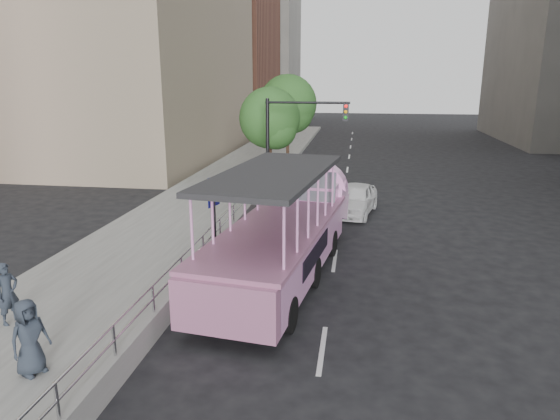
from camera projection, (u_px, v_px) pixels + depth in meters
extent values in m
plane|color=black|center=(291.00, 309.00, 13.77)|extent=(160.00, 160.00, 0.00)
cube|color=#A1A29C|center=(201.00, 207.00, 24.14)|extent=(5.50, 80.00, 0.30)
cube|color=gray|center=(203.00, 261.00, 16.02)|extent=(0.24, 30.00, 0.36)
cylinder|color=#BABABF|center=(57.00, 401.00, 8.25)|extent=(0.07, 0.07, 0.70)
cylinder|color=#BABABF|center=(114.00, 340.00, 10.16)|extent=(0.07, 0.07, 0.70)
cylinder|color=#BABABF|center=(153.00, 299.00, 12.07)|extent=(0.07, 0.07, 0.70)
cylinder|color=#BABABF|center=(181.00, 268.00, 13.98)|extent=(0.07, 0.07, 0.70)
cylinder|color=#BABABF|center=(203.00, 246.00, 15.89)|extent=(0.07, 0.07, 0.70)
cylinder|color=#BABABF|center=(220.00, 228.00, 17.80)|extent=(0.07, 0.07, 0.70)
cylinder|color=#BABABF|center=(233.00, 213.00, 19.71)|extent=(0.07, 0.07, 0.70)
cylinder|color=#BABABF|center=(245.00, 201.00, 21.62)|extent=(0.07, 0.07, 0.70)
cylinder|color=#BABABF|center=(254.00, 191.00, 23.53)|extent=(0.07, 0.07, 0.70)
cylinder|color=#BABABF|center=(262.00, 183.00, 25.44)|extent=(0.07, 0.07, 0.70)
cylinder|color=#BABABF|center=(203.00, 246.00, 15.89)|extent=(0.06, 22.00, 0.06)
cylinder|color=#BABABF|center=(202.00, 236.00, 15.80)|extent=(0.06, 22.00, 0.06)
cylinder|color=black|center=(204.00, 303.00, 13.07)|extent=(0.48, 0.97, 0.93)
cylinder|color=black|center=(287.00, 314.00, 12.45)|extent=(0.48, 0.97, 0.93)
cylinder|color=black|center=(242.00, 265.00, 15.75)|extent=(0.48, 0.97, 0.93)
cylinder|color=black|center=(313.00, 272.00, 15.14)|extent=(0.48, 0.97, 0.93)
cylinder|color=black|center=(270.00, 238.00, 18.44)|extent=(0.48, 0.97, 0.93)
cylinder|color=black|center=(330.00, 243.00, 17.82)|extent=(0.48, 0.97, 0.93)
cube|color=#EF98DD|center=(279.00, 248.00, 15.48)|extent=(3.66, 8.74, 1.29)
cube|color=#EF98DD|center=(313.00, 203.00, 20.02)|extent=(2.80, 2.51, 1.62)
cylinder|color=#EF98DD|center=(318.00, 191.00, 20.76)|extent=(2.50, 1.03, 2.43)
cube|color=#A35F85|center=(224.00, 309.00, 11.41)|extent=(2.61, 0.69, 1.29)
cube|color=#A35F85|center=(279.00, 226.00, 15.30)|extent=(3.83, 9.07, 0.12)
cube|color=#252528|center=(274.00, 173.00, 14.47)|extent=(3.60, 7.12, 0.14)
cube|color=gray|center=(303.00, 186.00, 18.07)|extent=(2.39, 0.52, 1.08)
cube|color=#EF98DD|center=(306.00, 191.00, 18.58)|extent=(2.39, 1.32, 0.52)
imported|color=white|center=(355.00, 199.00, 23.26)|extent=(2.45, 4.41, 1.42)
imported|color=#2B333F|center=(8.00, 293.00, 12.18)|extent=(0.54, 0.67, 1.58)
imported|color=#2B333F|center=(29.00, 337.00, 10.08)|extent=(0.80, 0.94, 1.63)
cylinder|color=black|center=(215.00, 225.00, 16.73)|extent=(0.09, 0.09, 2.78)
cube|color=navy|center=(214.00, 191.00, 16.43)|extent=(0.21, 0.67, 1.00)
cube|color=white|center=(214.00, 192.00, 16.42)|extent=(0.13, 0.43, 0.61)
cylinder|color=black|center=(268.00, 150.00, 25.47)|extent=(0.18, 0.18, 5.20)
cylinder|color=black|center=(307.00, 103.00, 24.56)|extent=(4.20, 0.12, 0.12)
cube|color=black|center=(346.00, 112.00, 24.39)|extent=(0.28, 0.22, 0.85)
sphere|color=red|center=(346.00, 106.00, 24.19)|extent=(0.16, 0.16, 0.16)
cylinder|color=#3E261C|center=(270.00, 160.00, 29.16)|extent=(0.22, 0.22, 3.08)
sphere|color=#305B24|center=(270.00, 118.00, 28.54)|extent=(3.52, 3.52, 3.52)
sphere|color=#305B24|center=(276.00, 128.00, 28.34)|extent=(2.42, 2.42, 2.42)
cylinder|color=#3E261C|center=(288.00, 144.00, 34.81)|extent=(0.22, 0.22, 3.47)
sphere|color=#305B24|center=(288.00, 104.00, 34.11)|extent=(3.97, 3.97, 3.97)
sphere|color=#305B24|center=(293.00, 113.00, 33.92)|extent=(2.73, 2.73, 2.73)
cube|color=brown|center=(195.00, 18.00, 58.95)|extent=(18.00, 16.00, 26.00)
cube|color=gray|center=(242.00, 51.00, 74.70)|extent=(16.00, 14.00, 20.00)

